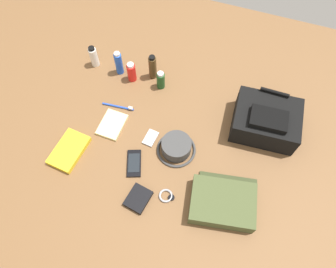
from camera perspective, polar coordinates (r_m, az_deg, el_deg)
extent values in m
cube|color=brown|center=(1.54, 0.00, -0.91)|extent=(2.64, 2.02, 0.02)
cube|color=black|center=(1.57, 17.10, 2.33)|extent=(0.32, 0.26, 0.13)
cube|color=black|center=(1.48, 17.61, 2.57)|extent=(0.17, 0.12, 0.03)
cylinder|color=black|center=(1.58, 18.61, 7.14)|extent=(0.14, 0.02, 0.02)
cube|color=#47512D|center=(1.40, 9.76, -12.14)|extent=(0.30, 0.24, 0.07)
cube|color=#394124|center=(1.46, 10.64, -8.58)|extent=(0.27, 0.11, 0.01)
cylinder|color=#404040|center=(1.47, 1.51, -2.23)|extent=(0.14, 0.14, 0.06)
torus|color=#404040|center=(1.50, 1.48, -2.80)|extent=(0.19, 0.19, 0.01)
cylinder|color=white|center=(1.79, -13.14, 13.28)|extent=(0.04, 0.04, 0.11)
cylinder|color=black|center=(1.75, -13.57, 14.66)|extent=(0.03, 0.03, 0.01)
cylinder|color=blue|center=(1.73, -8.80, 12.35)|extent=(0.04, 0.04, 0.13)
cylinder|color=silver|center=(1.67, -9.15, 13.97)|extent=(0.03, 0.03, 0.01)
cylinder|color=red|center=(1.70, -6.54, 10.89)|extent=(0.05, 0.05, 0.10)
cylinder|color=silver|center=(1.65, -6.75, 12.17)|extent=(0.03, 0.03, 0.01)
cylinder|color=#473319|center=(1.69, -2.77, 11.80)|extent=(0.04, 0.04, 0.14)
cylinder|color=black|center=(1.63, -2.89, 13.51)|extent=(0.03, 0.03, 0.01)
cylinder|color=#19471E|center=(1.66, -1.31, 9.54)|extent=(0.04, 0.04, 0.09)
cylinder|color=silver|center=(1.62, -1.35, 10.71)|extent=(0.03, 0.03, 0.01)
cube|color=yellow|center=(1.56, -17.31, -2.84)|extent=(0.14, 0.21, 0.03)
cube|color=white|center=(1.56, -17.28, -2.90)|extent=(0.13, 0.20, 0.02)
cube|color=black|center=(1.48, -6.10, -5.25)|extent=(0.11, 0.15, 0.01)
cube|color=black|center=(1.47, -6.13, -5.15)|extent=(0.08, 0.11, 0.00)
cube|color=#B7B7BC|center=(1.53, -3.14, -0.71)|extent=(0.06, 0.09, 0.01)
cylinder|color=silver|center=(1.52, -3.34, -1.08)|extent=(0.03, 0.03, 0.00)
torus|color=#99999E|center=(1.42, -0.41, -11.00)|extent=(0.06, 0.06, 0.01)
cylinder|color=black|center=(1.42, 0.61, -11.33)|extent=(0.03, 0.03, 0.01)
cylinder|color=blue|center=(1.64, -8.95, 4.89)|extent=(0.17, 0.03, 0.01)
cube|color=white|center=(1.61, -6.74, 4.64)|extent=(0.02, 0.01, 0.01)
cube|color=black|center=(1.42, -5.36, -11.43)|extent=(0.11, 0.12, 0.02)
cube|color=beige|center=(1.58, -9.99, 1.67)|extent=(0.11, 0.15, 0.02)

